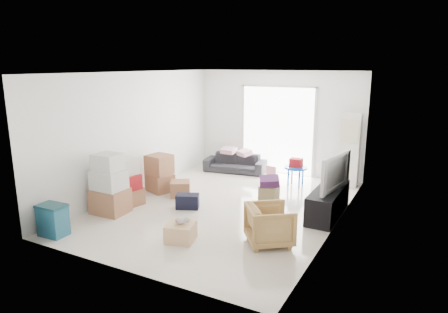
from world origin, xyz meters
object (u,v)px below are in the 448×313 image
Objects in this scene: television at (329,185)px; sofa at (235,160)px; kids_table at (296,166)px; storage_bins at (53,220)px; tv_console at (328,202)px; ottoman at (269,194)px; ac_tower at (350,150)px; wood_crate at (181,232)px; armchair at (270,223)px.

television is 3.63m from sofa.
television reaches higher than kids_table.
storage_bins is (-3.90, -3.13, -0.34)m from television.
tv_console is 4.42× the size of ottoman.
sofa is (-2.95, -0.15, -0.55)m from ac_tower.
sofa reaches higher than ottoman.
ac_tower is 3.92× the size of wood_crate.
tv_console reaches higher than ottoman.
kids_table reaches higher than wood_crate.
ottoman is 0.54× the size of kids_table.
sofa is at bearing -177.09° from ac_tower.
television is at bearing 50.87° from wood_crate.
armchair is at bearing 22.85° from storage_bins.
armchair is 3.66m from storage_bins.
kids_table is at bearing -151.00° from ac_tower.
television is at bearing -90.00° from tv_console.
tv_console is (0.05, -2.16, -0.61)m from ac_tower.
sofa is 4.47m from armchair.
television is 5.01m from storage_bins.
storage_bins is (-0.90, -5.15, -0.04)m from sofa.
ac_tower is at bearing 53.98° from storage_bins.
storage_bins is at bearing 139.41° from television.
kids_table is at bearing 59.62° from storage_bins.
tv_console is 2.23× the size of armchair.
ottoman is at bearing 51.27° from storage_bins.
tv_console is at bearing -88.68° from ac_tower.
sofa is 5.22m from storage_bins.
tv_console is at bearing -42.46° from sofa.
tv_console is 2.40× the size of kids_table.
television is 2.65× the size of wood_crate.
armchair reaches higher than ottoman.
armchair is 1.31× the size of storage_bins.
sofa is at bearing 146.13° from tv_console.
sofa is (-3.00, 2.01, 0.05)m from tv_console.
wood_crate is (-1.86, -2.29, -0.46)m from television.
tv_console is 5.00m from storage_bins.
ac_tower reaches higher than armchair.
armchair reaches higher than wood_crate.
armchair reaches higher than sofa.
armchair is (-0.48, -3.87, -0.52)m from ac_tower.
kids_table reaches higher than ottoman.
storage_bins is 1.51× the size of ottoman.
armchair is (-0.53, -1.71, 0.09)m from tv_console.
ac_tower is 2.43× the size of armchair.
wood_crate is at bearing -129.13° from tv_console.
armchair is 3.32m from kids_table.
wood_crate is at bearing -83.81° from sofa.
kids_table is at bearing -22.65° from sofa.
tv_console is 1.28m from ottoman.
ac_tower is at bearing 11.97° from television.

